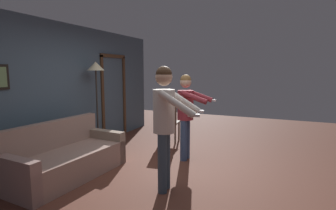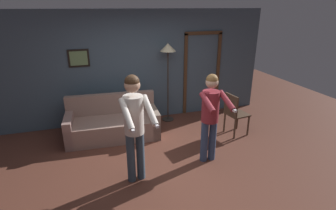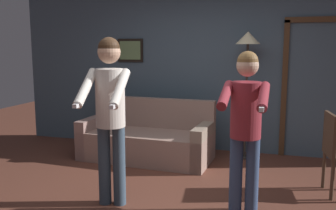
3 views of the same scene
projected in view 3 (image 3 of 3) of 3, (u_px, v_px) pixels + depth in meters
name	position (u px, v px, depth m)	size (l,w,h in m)	color
ground_plane	(165.00, 202.00, 4.02)	(12.00, 12.00, 0.00)	brown
back_wall_assembly	(207.00, 69.00, 5.94)	(6.40, 0.10, 2.60)	#455A6A
couch	(147.00, 140.00, 5.56)	(1.94, 0.95, 0.87)	gray
torchiere_lamp	(248.00, 52.00, 5.42)	(0.36, 0.36, 1.87)	#332D28
person_standing_left	(110.00, 105.00, 3.81)	(0.49, 0.69, 1.75)	#3A4E61
person_standing_right	(246.00, 118.00, 3.62)	(0.44, 0.69, 1.62)	#374C73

